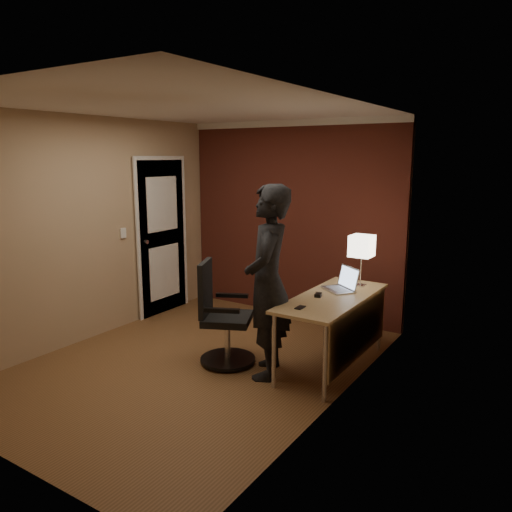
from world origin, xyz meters
name	(u,v)px	position (x,y,z in m)	size (l,w,h in m)	color
room	(257,212)	(-0.27, 1.54, 1.37)	(4.00, 4.00, 4.00)	brown
desk	(339,310)	(1.25, 0.63, 0.60)	(0.60, 1.50, 0.73)	tan
desk_lamp	(362,247)	(1.26, 1.14, 1.15)	(0.22, 0.22, 0.54)	silver
laptop	(343,284)	(1.17, 0.90, 0.79)	(0.42, 0.40, 0.23)	silver
mouse	(318,295)	(1.07, 0.54, 0.75)	(0.06, 0.10, 0.03)	black
phone	(300,308)	(1.09, 0.12, 0.73)	(0.06, 0.12, 0.01)	black
office_chair	(221,320)	(0.20, 0.13, 0.45)	(0.61, 0.66, 1.02)	black
person	(268,282)	(0.73, 0.16, 0.91)	(0.66, 0.43, 1.82)	black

